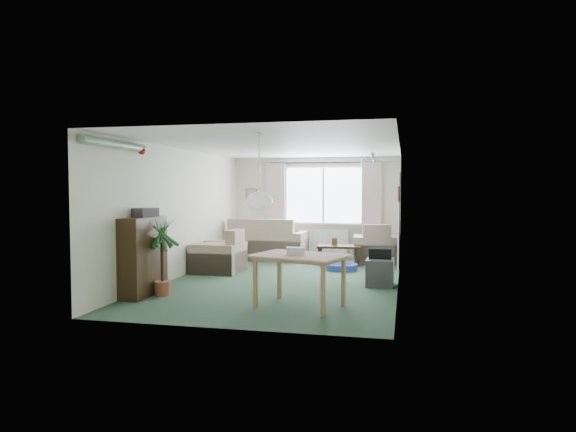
% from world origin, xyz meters
% --- Properties ---
extents(ground, '(6.50, 6.50, 0.00)m').
position_xyz_m(ground, '(0.00, 0.00, 0.00)').
color(ground, '#2D4B36').
extents(window, '(1.80, 0.03, 1.30)m').
position_xyz_m(window, '(0.20, 3.23, 1.50)').
color(window, white).
extents(curtain_rod, '(2.60, 0.03, 0.03)m').
position_xyz_m(curtain_rod, '(0.20, 3.15, 2.27)').
color(curtain_rod, black).
extents(curtain_left, '(0.45, 0.08, 2.00)m').
position_xyz_m(curtain_left, '(-0.95, 3.13, 1.27)').
color(curtain_left, beige).
extents(curtain_right, '(0.45, 0.08, 2.00)m').
position_xyz_m(curtain_right, '(1.35, 3.13, 1.27)').
color(curtain_right, beige).
extents(radiator, '(1.20, 0.10, 0.55)m').
position_xyz_m(radiator, '(0.20, 3.19, 0.40)').
color(radiator, white).
extents(doorway, '(0.03, 0.95, 2.00)m').
position_xyz_m(doorway, '(1.99, 2.20, 1.00)').
color(doorway, black).
extents(pendant_lamp, '(0.36, 0.36, 0.36)m').
position_xyz_m(pendant_lamp, '(0.20, -2.30, 1.48)').
color(pendant_lamp, white).
extents(tinsel_garland, '(1.60, 1.60, 0.12)m').
position_xyz_m(tinsel_garland, '(-1.92, -2.30, 2.28)').
color(tinsel_garland, '#196626').
extents(bauble_cluster_a, '(0.20, 0.20, 0.20)m').
position_xyz_m(bauble_cluster_a, '(1.30, 0.90, 2.22)').
color(bauble_cluster_a, silver).
extents(bauble_cluster_b, '(0.20, 0.20, 0.20)m').
position_xyz_m(bauble_cluster_b, '(1.60, -0.30, 2.22)').
color(bauble_cluster_b, silver).
extents(wall_picture_back, '(0.28, 0.03, 0.22)m').
position_xyz_m(wall_picture_back, '(-1.60, 3.23, 1.55)').
color(wall_picture_back, brown).
extents(wall_picture_right, '(0.03, 0.24, 0.30)m').
position_xyz_m(wall_picture_right, '(1.98, 1.20, 1.55)').
color(wall_picture_right, brown).
extents(sofa, '(1.94, 1.06, 0.96)m').
position_xyz_m(sofa, '(-1.10, 2.75, 0.48)').
color(sofa, tan).
rests_on(sofa, ground).
extents(armchair_corner, '(1.07, 1.03, 0.88)m').
position_xyz_m(armchair_corner, '(1.48, 2.73, 0.44)').
color(armchair_corner, tan).
rests_on(armchair_corner, ground).
extents(armchair_left, '(0.91, 0.96, 0.85)m').
position_xyz_m(armchair_left, '(-1.50, 0.66, 0.42)').
color(armchair_left, beige).
rests_on(armchair_left, ground).
extents(coffee_table, '(0.97, 0.58, 0.42)m').
position_xyz_m(coffee_table, '(0.71, 2.21, 0.21)').
color(coffee_table, black).
rests_on(coffee_table, ground).
extents(photo_frame, '(0.12, 0.02, 0.16)m').
position_xyz_m(photo_frame, '(0.61, 2.17, 0.50)').
color(photo_frame, '#4C3D27').
rests_on(photo_frame, coffee_table).
extents(bookshelf, '(0.34, 0.99, 1.21)m').
position_xyz_m(bookshelf, '(-1.84, -1.71, 0.61)').
color(bookshelf, black).
rests_on(bookshelf, ground).
extents(hifi_box, '(0.37, 0.42, 0.14)m').
position_xyz_m(hifi_box, '(-1.85, -1.64, 1.28)').
color(hifi_box, '#3D3C42').
rests_on(hifi_box, bookshelf).
extents(houseplant, '(0.63, 0.63, 1.20)m').
position_xyz_m(houseplant, '(-1.54, -1.67, 0.60)').
color(houseplant, '#285B1F').
rests_on(houseplant, ground).
extents(dining_table, '(1.31, 1.06, 0.71)m').
position_xyz_m(dining_table, '(0.68, -1.95, 0.36)').
color(dining_table, tan).
rests_on(dining_table, ground).
extents(gift_box, '(0.28, 0.23, 0.12)m').
position_xyz_m(gift_box, '(0.62, -1.94, 0.77)').
color(gift_box, white).
rests_on(gift_box, dining_table).
extents(tv_cube, '(0.46, 0.51, 0.45)m').
position_xyz_m(tv_cube, '(1.70, -0.11, 0.23)').
color(tv_cube, '#414045').
rests_on(tv_cube, ground).
extents(pet_bed, '(0.70, 0.70, 0.13)m').
position_xyz_m(pet_bed, '(0.86, 1.43, 0.06)').
color(pet_bed, navy).
rests_on(pet_bed, ground).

